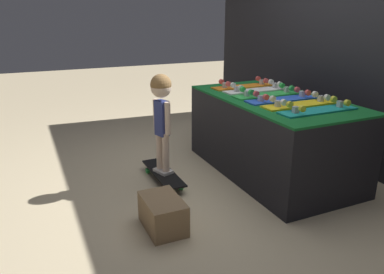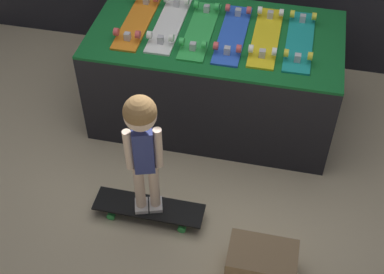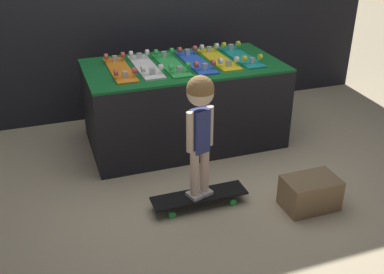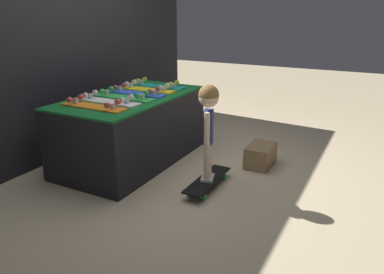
{
  "view_description": "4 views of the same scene",
  "coord_description": "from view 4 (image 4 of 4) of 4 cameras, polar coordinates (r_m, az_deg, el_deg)",
  "views": [
    {
      "loc": [
        2.82,
        -1.61,
        1.52
      ],
      "look_at": [
        -0.11,
        -0.28,
        0.44
      ],
      "focal_mm": 35.0,
      "sensor_mm": 36.0,
      "label": 1
    },
    {
      "loc": [
        0.49,
        -2.51,
        2.85
      ],
      "look_at": [
        -0.02,
        -0.18,
        0.43
      ],
      "focal_mm": 50.0,
      "sensor_mm": 36.0,
      "label": 2
    },
    {
      "loc": [
        -1.19,
        -3.12,
        1.97
      ],
      "look_at": [
        -0.19,
        -0.26,
        0.44
      ],
      "focal_mm": 42.0,
      "sensor_mm": 36.0,
      "label": 3
    },
    {
      "loc": [
        -3.2,
        -1.92,
        1.65
      ],
      "look_at": [
        -0.14,
        -0.31,
        0.46
      ],
      "focal_mm": 35.0,
      "sensor_mm": 36.0,
      "label": 4
    }
  ],
  "objects": [
    {
      "name": "skateboard_orange_on_rack",
      "position": [
        3.71,
        -14.77,
        4.64
      ],
      "size": [
        0.18,
        0.7,
        0.09
      ],
      "color": "orange",
      "rests_on": "display_rack"
    },
    {
      "name": "display_rack",
      "position": [
        4.23,
        -9.17,
        1.2
      ],
      "size": [
        1.73,
        0.93,
        0.75
      ],
      "color": "black",
      "rests_on": "ground_plane"
    },
    {
      "name": "skateboard_blue_on_rack",
      "position": [
        4.21,
        -8.46,
        6.72
      ],
      "size": [
        0.18,
        0.7,
        0.09
      ],
      "color": "blue",
      "rests_on": "display_rack"
    },
    {
      "name": "storage_box",
      "position": [
        4.19,
        10.39,
        -2.79
      ],
      "size": [
        0.4,
        0.26,
        0.24
      ],
      "color": "#8E704C",
      "rests_on": "ground_plane"
    },
    {
      "name": "skateboard_on_floor",
      "position": [
        3.64,
        2.38,
        -6.66
      ],
      "size": [
        0.72,
        0.19,
        0.09
      ],
      "color": "black",
      "rests_on": "ground_plane"
    },
    {
      "name": "back_wall",
      "position": [
        4.62,
        -18.37,
        12.25
      ],
      "size": [
        4.84,
        0.1,
        2.37
      ],
      "color": "black",
      "rests_on": "ground_plane"
    },
    {
      "name": "child",
      "position": [
        3.41,
        2.53,
        3.43
      ],
      "size": [
        0.21,
        0.19,
        0.92
      ],
      "rotation": [
        0.0,
        0.0,
        0.3
      ],
      "color": "silver",
      "rests_on": "skateboard_on_floor"
    },
    {
      "name": "skateboard_white_on_rack",
      "position": [
        3.88,
        -12.67,
        5.43
      ],
      "size": [
        0.18,
        0.7,
        0.09
      ],
      "color": "white",
      "rests_on": "display_rack"
    },
    {
      "name": "skateboard_green_on_rack",
      "position": [
        4.03,
        -10.32,
        6.09
      ],
      "size": [
        0.18,
        0.7,
        0.09
      ],
      "color": "green",
      "rests_on": "display_rack"
    },
    {
      "name": "skateboard_teal_on_rack",
      "position": [
        4.58,
        -5.33,
        7.84
      ],
      "size": [
        0.18,
        0.7,
        0.09
      ],
      "color": "teal",
      "rests_on": "display_rack"
    },
    {
      "name": "ground_plane",
      "position": [
        4.08,
        -2.96,
        -4.88
      ],
      "size": [
        16.0,
        16.0,
        0.0
      ],
      "primitive_type": "plane",
      "color": "beige"
    },
    {
      "name": "skateboard_yellow_on_rack",
      "position": [
        4.4,
        -6.91,
        7.31
      ],
      "size": [
        0.18,
        0.7,
        0.09
      ],
      "color": "yellow",
      "rests_on": "display_rack"
    }
  ]
}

